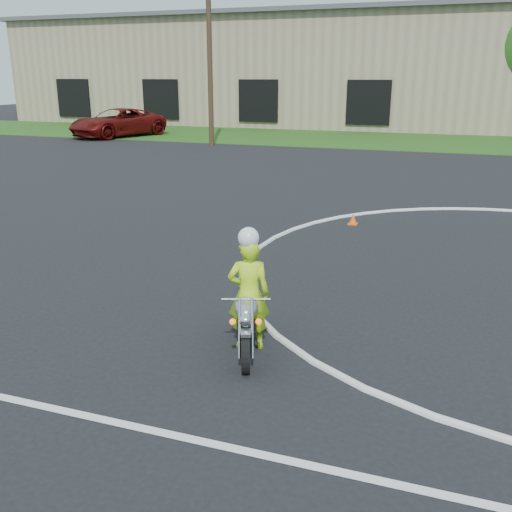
% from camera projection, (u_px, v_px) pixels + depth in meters
% --- Properties ---
extents(grass_strip, '(120.00, 10.00, 0.02)m').
position_uv_depth(grass_strip, '(493.00, 144.00, 32.72)').
color(grass_strip, '#1E4714').
rests_on(grass_strip, ground).
extents(primary_motorcycle, '(0.81, 1.79, 0.98)m').
position_uv_depth(primary_motorcycle, '(247.00, 320.00, 8.08)').
color(primary_motorcycle, black).
rests_on(primary_motorcycle, ground).
extents(rider_primary_grp, '(0.70, 0.57, 1.82)m').
position_uv_depth(rider_primary_grp, '(249.00, 291.00, 8.08)').
color(rider_primary_grp, '#BAF219').
rests_on(rider_primary_grp, ground).
extents(pickup_grp, '(4.92, 6.97, 1.76)m').
position_uv_depth(pickup_grp, '(118.00, 123.00, 36.55)').
color(pickup_grp, '#590B0A').
rests_on(pickup_grp, ground).
extents(warehouse, '(41.00, 17.00, 8.30)m').
position_uv_depth(warehouse, '(267.00, 71.00, 48.82)').
color(warehouse, tan).
rests_on(warehouse, ground).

